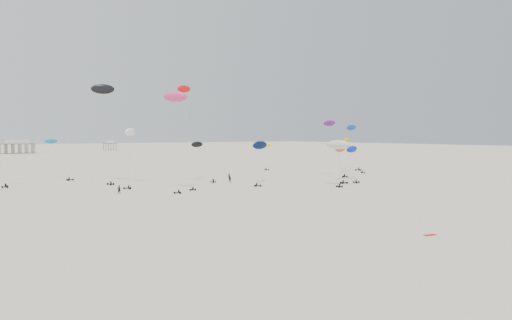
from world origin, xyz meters
TOP-DOWN VIEW (x-y plane):
  - ground_plane at (0.00, 200.00)m, footprint 900.00×900.00m
  - pavilion_main at (-10.00, 350.00)m, footprint 21.00×13.00m
  - pavilion_small at (60.00, 380.00)m, footprint 9.00×7.00m
  - rig_0 at (43.99, 146.43)m, footprint 9.59×11.38m
  - rig_1 at (3.03, 118.20)m, footprint 4.66×14.30m
  - rig_4 at (11.31, 103.24)m, footprint 9.13×9.40m
  - rig_5 at (32.06, 95.05)m, footprint 8.75×9.33m
  - rig_6 at (-21.78, 124.85)m, footprint 6.05×8.10m
  - rig_7 at (-6.03, 110.44)m, footprint 8.28×16.63m
  - rig_8 at (-16.76, 120.24)m, footprint 8.98×16.87m
  - rig_9 at (-29.04, 143.66)m, footprint 5.67×10.46m
  - rig_10 at (39.69, 106.75)m, footprint 5.57×6.43m
  - rig_11 at (-13.82, 99.15)m, footprint 5.54×8.57m
  - rig_12 at (37.39, 96.29)m, footprint 9.80×10.25m
  - rig_13 at (23.61, 87.28)m, footprint 5.68×6.82m
  - rig_14 at (55.71, 116.51)m, footprint 5.39×7.84m
  - rig_15 at (66.02, 125.07)m, footprint 6.24×8.23m
  - spectator_0 at (-25.92, 101.43)m, footprint 0.89×0.70m
  - spectator_1 at (6.18, 109.28)m, footprint 1.13×0.85m
  - spectator_3 at (10.86, 117.74)m, footprint 0.85×0.74m
  - grounded_kite_b at (-7.70, 37.32)m, footprint 1.86×0.88m

SIDE VIEW (x-z plane):
  - ground_plane at x=0.00m, z-range 0.00..0.00m
  - spectator_0 at x=-25.92m, z-range -1.09..1.09m
  - spectator_1 at x=6.18m, z-range -1.03..1.03m
  - spectator_3 at x=10.86m, z-range -0.98..0.98m
  - grounded_kite_b at x=-7.70m, z-range -0.04..0.04m
  - pavilion_small at x=60.00m, z-range -0.51..7.49m
  - pavilion_main at x=-10.00m, z-range -0.68..9.12m
  - rig_5 at x=32.06m, z-range -0.07..11.51m
  - rig_1 at x=3.03m, z-range -1.50..13.46m
  - rig_0 at x=43.99m, z-range -0.22..13.49m
  - rig_12 at x=37.39m, z-range 0.53..13.18m
  - rig_9 at x=-29.04m, z-range 0.31..13.53m
  - rig_4 at x=11.31m, z-range 2.40..14.70m
  - rig_14 at x=55.71m, z-range 3.20..14.97m
  - rig_13 at x=23.61m, z-range 3.40..14.86m
  - rig_8 at x=-16.76m, z-range 1.52..20.38m
  - rig_15 at x=66.02m, z-range 3.39..19.50m
  - rig_10 at x=39.69m, z-range 3.67..20.62m
  - rig_11 at x=-13.82m, z-range 8.20..30.47m
  - rig_7 at x=-6.03m, z-range 6.70..33.91m
  - rig_6 at x=-21.78m, z-range 8.62..34.04m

